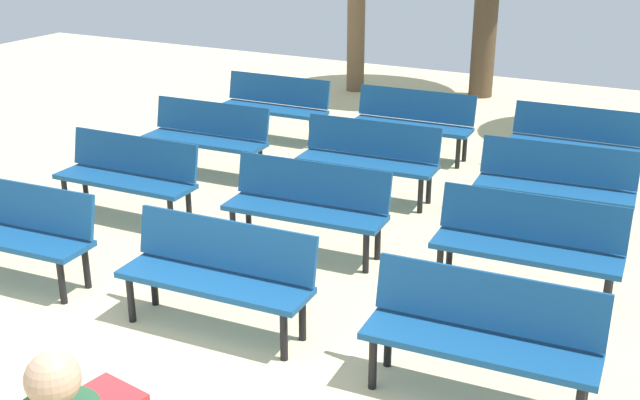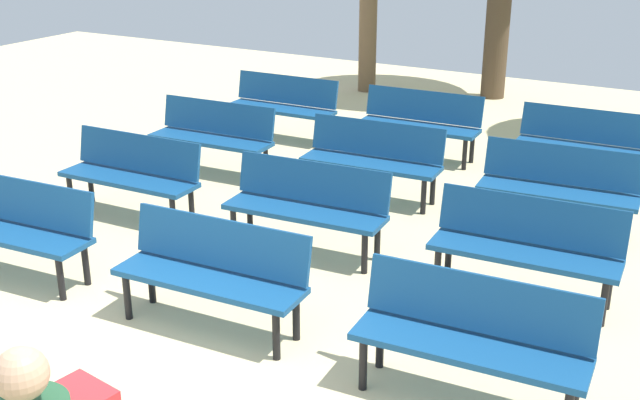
# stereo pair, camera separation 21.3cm
# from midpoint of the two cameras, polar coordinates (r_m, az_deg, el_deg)

# --- Properties ---
(bench_r0_c0) EXTENTS (1.63, 0.59, 0.87)m
(bench_r0_c0) POSITION_cam_midpoint_polar(r_m,az_deg,el_deg) (7.72, -21.72, -1.78)
(bench_r0_c0) COLOR navy
(bench_r0_c0) RESTS_ON ground_plane
(bench_r0_c1) EXTENTS (1.62, 0.56, 0.87)m
(bench_r0_c1) POSITION_cam_midpoint_polar(r_m,az_deg,el_deg) (6.43, -8.21, -4.96)
(bench_r0_c1) COLOR navy
(bench_r0_c1) RESTS_ON ground_plane
(bench_r0_c2) EXTENTS (1.63, 0.57, 0.87)m
(bench_r0_c2) POSITION_cam_midpoint_polar(r_m,az_deg,el_deg) (5.62, 10.40, -9.16)
(bench_r0_c2) COLOR navy
(bench_r0_c2) RESTS_ON ground_plane
(bench_r1_c0) EXTENTS (1.61, 0.53, 0.87)m
(bench_r1_c0) POSITION_cam_midpoint_polar(r_m,az_deg,el_deg) (8.83, -14.18, 1.90)
(bench_r1_c0) COLOR navy
(bench_r1_c0) RESTS_ON ground_plane
(bench_r1_c1) EXTENTS (1.63, 0.59, 0.87)m
(bench_r1_c1) POSITION_cam_midpoint_polar(r_m,az_deg,el_deg) (7.73, -1.70, -0.19)
(bench_r1_c1) COLOR navy
(bench_r1_c1) RESTS_ON ground_plane
(bench_r1_c2) EXTENTS (1.62, 0.57, 0.87)m
(bench_r1_c2) POSITION_cam_midpoint_polar(r_m,az_deg,el_deg) (7.09, 13.76, -2.83)
(bench_r1_c2) COLOR navy
(bench_r1_c2) RESTS_ON ground_plane
(bench_r2_c0) EXTENTS (1.62, 0.55, 0.87)m
(bench_r2_c0) POSITION_cam_midpoint_polar(r_m,az_deg,el_deg) (10.09, -8.64, 4.69)
(bench_r2_c0) COLOR navy
(bench_r2_c0) RESTS_ON ground_plane
(bench_r2_c1) EXTENTS (1.63, 0.58, 0.87)m
(bench_r2_c1) POSITION_cam_midpoint_polar(r_m,az_deg,el_deg) (9.14, 2.83, 3.20)
(bench_r2_c1) COLOR navy
(bench_r2_c1) RESTS_ON ground_plane
(bench_r2_c2) EXTENTS (1.63, 0.60, 0.87)m
(bench_r2_c2) POSITION_cam_midpoint_polar(r_m,az_deg,el_deg) (8.62, 15.73, 1.28)
(bench_r2_c2) COLOR navy
(bench_r2_c2) RESTS_ON ground_plane
(bench_r3_c0) EXTENTS (1.61, 0.52, 0.87)m
(bench_r3_c0) POSITION_cam_midpoint_polar(r_m,az_deg,el_deg) (11.49, -3.79, 6.89)
(bench_r3_c0) COLOR navy
(bench_r3_c0) RESTS_ON ground_plane
(bench_r3_c1) EXTENTS (1.62, 0.55, 0.87)m
(bench_r3_c1) POSITION_cam_midpoint_polar(r_m,az_deg,el_deg) (10.67, 6.06, 5.71)
(bench_r3_c1) COLOR navy
(bench_r3_c1) RESTS_ON ground_plane
(bench_r3_c2) EXTENTS (1.61, 0.53, 0.87)m
(bench_r3_c2) POSITION_cam_midpoint_polar(r_m,az_deg,el_deg) (10.20, 17.28, 4.15)
(bench_r3_c2) COLOR navy
(bench_r3_c2) RESTS_ON ground_plane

